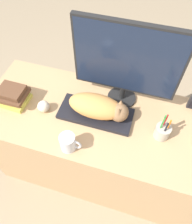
{
  "coord_description": "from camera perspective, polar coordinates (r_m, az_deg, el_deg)",
  "views": [
    {
      "loc": [
        0.21,
        -0.41,
        1.86
      ],
      "look_at": [
        -0.01,
        0.3,
        0.83
      ],
      "focal_mm": 35.0,
      "sensor_mm": 36.0,
      "label": 1
    }
  ],
  "objects": [
    {
      "name": "ground_plane",
      "position": [
        1.91,
        -2.59,
        -22.13
      ],
      "size": [
        12.0,
        12.0,
        0.0
      ],
      "primitive_type": "plane",
      "color": "#998466"
    },
    {
      "name": "desk",
      "position": [
        1.65,
        0.39,
        -8.76
      ],
      "size": [
        1.47,
        0.63,
        0.77
      ],
      "color": "tan",
      "rests_on": "ground_plane"
    },
    {
      "name": "keyboard",
      "position": [
        1.32,
        -0.07,
        -0.46
      ],
      "size": [
        0.44,
        0.19,
        0.02
      ],
      "color": "black",
      "rests_on": "desk"
    },
    {
      "name": "cat",
      "position": [
        1.25,
        1.04,
        1.28
      ],
      "size": [
        0.36,
        0.16,
        0.13
      ],
      "color": "#D18C47",
      "rests_on": "keyboard"
    },
    {
      "name": "monitor",
      "position": [
        1.2,
        8.04,
        12.67
      ],
      "size": [
        0.59,
        0.18,
        0.54
      ],
      "color": "black",
      "rests_on": "desk"
    },
    {
      "name": "coffee_mug",
      "position": [
        1.18,
        -7.23,
        -7.92
      ],
      "size": [
        0.12,
        0.08,
        0.11
      ],
      "color": "silver",
      "rests_on": "desk"
    },
    {
      "name": "pen_cup",
      "position": [
        1.27,
        16.95,
        -4.84
      ],
      "size": [
        0.09,
        0.09,
        0.2
      ],
      "color": "#B2A893",
      "rests_on": "desk"
    },
    {
      "name": "baseball",
      "position": [
        1.36,
        -13.55,
        1.45
      ],
      "size": [
        0.07,
        0.07,
        0.07
      ],
      "color": "beige",
      "rests_on": "desk"
    },
    {
      "name": "book_stack",
      "position": [
        1.45,
        -21.01,
        4.01
      ],
      "size": [
        0.19,
        0.16,
        0.11
      ],
      "color": "#CCC14C",
      "rests_on": "desk"
    }
  ]
}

